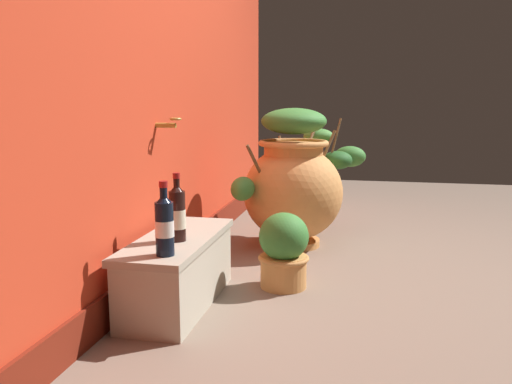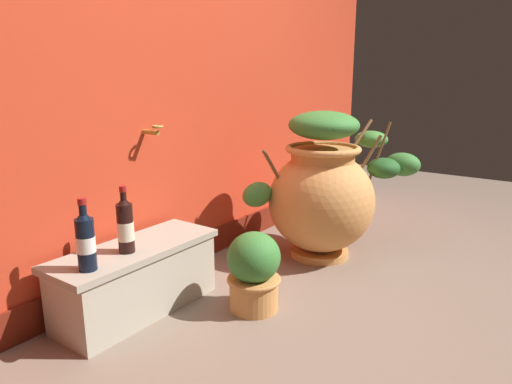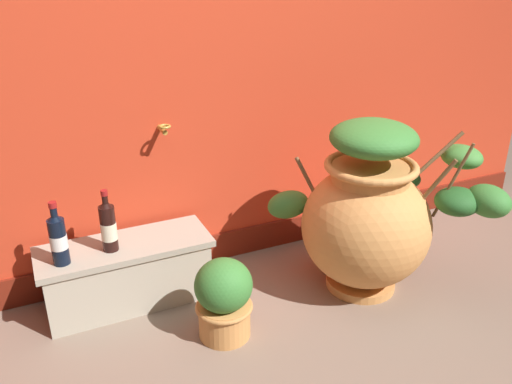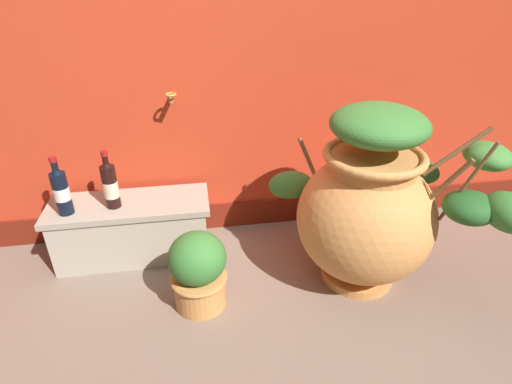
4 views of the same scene
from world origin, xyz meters
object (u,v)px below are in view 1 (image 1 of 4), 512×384
at_px(wine_bottle_middle, 164,223).
at_px(potted_shrub, 284,250).
at_px(terracotta_urn, 294,182).
at_px(wine_bottle_left, 177,212).

relative_size(wine_bottle_middle, potted_shrub, 0.78).
xyz_separation_m(terracotta_urn, wine_bottle_left, (-1.16, 0.34, 0.03)).
distance_m(terracotta_urn, wine_bottle_left, 1.21).
bearing_deg(terracotta_urn, wine_bottle_left, 163.78).
height_order(wine_bottle_left, wine_bottle_middle, wine_bottle_left).
height_order(terracotta_urn, potted_shrub, terracotta_urn).
xyz_separation_m(terracotta_urn, potted_shrub, (-0.78, -0.06, -0.21)).
bearing_deg(wine_bottle_left, terracotta_urn, -16.22).
distance_m(wine_bottle_left, wine_bottle_middle, 0.21).
distance_m(wine_bottle_left, potted_shrub, 0.60).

